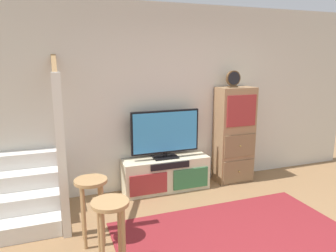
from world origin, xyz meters
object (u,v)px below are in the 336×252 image
(desk_clock, at_px, (233,79))
(bar_stool_far, at_px, (92,196))
(media_console, at_px, (166,174))
(bar_stool_near, at_px, (111,220))
(television, at_px, (165,133))
(side_cabinet, at_px, (234,135))

(desk_clock, bearing_deg, bar_stool_far, -155.86)
(media_console, height_order, bar_stool_near, bar_stool_near)
(media_console, bearing_deg, television, 90.00)
(television, height_order, bar_stool_far, television)
(media_console, distance_m, television, 0.63)
(television, bearing_deg, bar_stool_far, -138.70)
(television, distance_m, desk_clock, 1.31)
(bar_stool_near, relative_size, bar_stool_far, 0.98)
(media_console, height_order, television, television)
(television, xyz_separation_m, bar_stool_near, (-1.08, -1.58, -0.35))
(side_cabinet, distance_m, bar_stool_near, 2.74)
(bar_stool_far, bearing_deg, media_console, 40.65)
(bar_stool_near, bearing_deg, television, 55.68)
(television, bearing_deg, bar_stool_near, -124.32)
(media_console, relative_size, bar_stool_far, 1.80)
(television, distance_m, bar_stool_near, 1.95)
(desk_clock, bearing_deg, television, 178.47)
(television, height_order, bar_stool_near, television)
(television, bearing_deg, desk_clock, -1.53)
(television, relative_size, side_cabinet, 0.68)
(media_console, relative_size, side_cabinet, 0.86)
(media_console, bearing_deg, desk_clock, -0.26)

